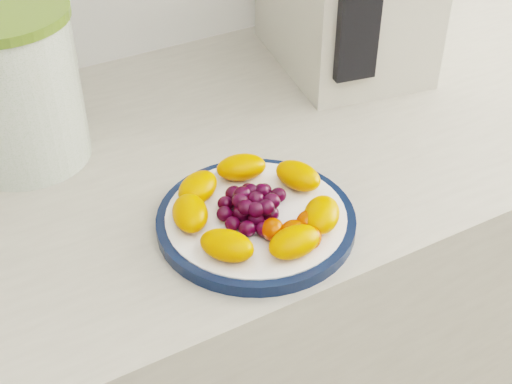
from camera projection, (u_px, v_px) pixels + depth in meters
counter at (230, 357)px, 1.24m from camera, size 3.50×0.60×0.90m
cabinet_face at (231, 368)px, 1.26m from camera, size 3.48×0.58×0.84m
plate_rim at (256, 221)px, 0.82m from camera, size 0.23×0.23×0.01m
plate_face at (256, 220)px, 0.82m from camera, size 0.21×0.21×0.02m
canister at (16, 92)px, 0.88m from camera, size 0.17×0.17×0.19m
fruit_plate at (256, 207)px, 0.81m from camera, size 0.20×0.20×0.03m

